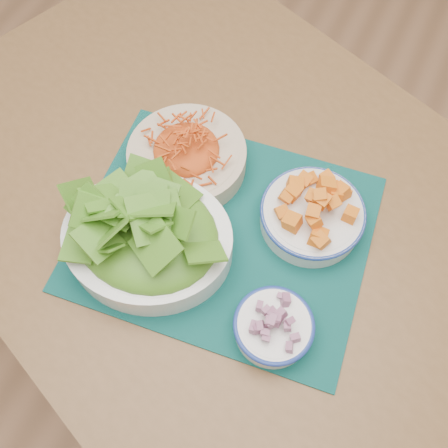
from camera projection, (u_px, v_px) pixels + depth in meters
name	position (u px, v px, depth m)	size (l,w,h in m)	color
ground	(146.00, 347.00, 1.53)	(4.00, 4.00, 0.00)	#AC7953
table	(235.00, 227.00, 0.98)	(1.54, 1.29, 0.75)	brown
placemat	(224.00, 232.00, 0.87)	(0.49, 0.40, 0.00)	#052F2D
carrot_bowl	(187.00, 154.00, 0.90)	(0.26, 0.26, 0.08)	beige
squash_bowl	(313.00, 211.00, 0.84)	(0.20, 0.20, 0.09)	silver
lettuce_bowl	(147.00, 234.00, 0.80)	(0.33, 0.30, 0.12)	white
onion_bowl	(274.00, 326.00, 0.76)	(0.14, 0.14, 0.07)	white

